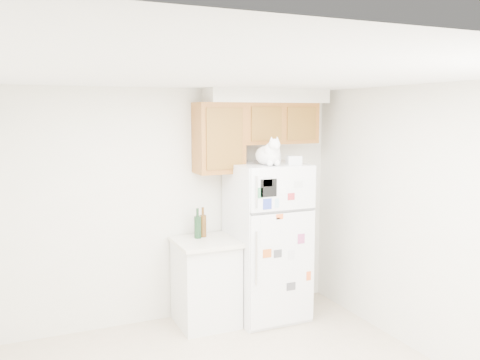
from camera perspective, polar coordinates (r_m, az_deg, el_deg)
room_shell at (r=3.85m, az=0.95°, el=-0.92°), size 3.84×4.04×2.52m
refrigerator at (r=5.59m, az=3.08°, el=-6.87°), size 0.76×0.78×1.70m
base_counter at (r=5.50m, az=-3.86°, el=-11.33°), size 0.64×0.64×0.92m
cat at (r=5.28m, az=3.32°, el=2.92°), size 0.30×0.44×0.31m
storage_box_back at (r=5.58m, az=3.47°, el=2.49°), size 0.19×0.15×0.10m
storage_box_front at (r=5.41m, az=6.06°, el=2.25°), size 0.17×0.14×0.09m
bottle_green at (r=5.41m, az=-4.78°, el=-4.86°), size 0.08×0.08×0.32m
bottle_amber at (r=5.47m, az=-4.19°, el=-4.72°), size 0.07×0.07×0.32m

